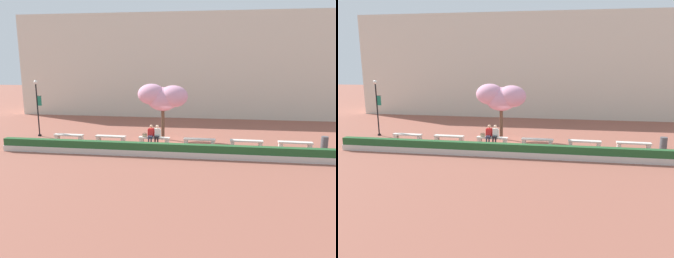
% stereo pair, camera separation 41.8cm
% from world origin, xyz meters
% --- Properties ---
extents(ground_plane, '(100.00, 100.00, 0.00)m').
position_xyz_m(ground_plane, '(0.00, 0.00, 0.00)').
color(ground_plane, '#8E5142').
extents(building_facade, '(34.93, 4.00, 10.05)m').
position_xyz_m(building_facade, '(0.00, 12.43, 5.03)').
color(building_facade, beige).
rests_on(building_facade, ground).
extents(stone_bench_west_end, '(2.13, 0.48, 0.45)m').
position_xyz_m(stone_bench_west_end, '(-7.67, 0.00, 0.31)').
color(stone_bench_west_end, beige).
rests_on(stone_bench_west_end, ground).
extents(stone_bench_near_west, '(2.13, 0.48, 0.45)m').
position_xyz_m(stone_bench_near_west, '(-4.60, 0.00, 0.31)').
color(stone_bench_near_west, beige).
rests_on(stone_bench_near_west, ground).
extents(stone_bench_center, '(2.13, 0.48, 0.45)m').
position_xyz_m(stone_bench_center, '(-1.53, -0.00, 0.31)').
color(stone_bench_center, beige).
rests_on(stone_bench_center, ground).
extents(stone_bench_near_east, '(2.13, 0.48, 0.45)m').
position_xyz_m(stone_bench_near_east, '(1.53, 0.00, 0.31)').
color(stone_bench_near_east, beige).
rests_on(stone_bench_near_east, ground).
extents(stone_bench_east_end, '(2.13, 0.48, 0.45)m').
position_xyz_m(stone_bench_east_end, '(4.60, -0.00, 0.31)').
color(stone_bench_east_end, beige).
rests_on(stone_bench_east_end, ground).
extents(stone_bench_far_east, '(2.13, 0.48, 0.45)m').
position_xyz_m(stone_bench_far_east, '(7.67, 0.00, 0.31)').
color(stone_bench_far_east, beige).
rests_on(stone_bench_far_east, ground).
extents(person_seated_left, '(0.51, 0.70, 1.29)m').
position_xyz_m(person_seated_left, '(-1.75, -0.05, 0.70)').
color(person_seated_left, black).
rests_on(person_seated_left, ground).
extents(person_seated_right, '(0.51, 0.69, 1.29)m').
position_xyz_m(person_seated_right, '(-1.33, -0.05, 0.70)').
color(person_seated_right, black).
rests_on(person_seated_right, ground).
extents(handbag, '(0.30, 0.15, 0.34)m').
position_xyz_m(handbag, '(-2.19, -0.02, 0.58)').
color(handbag, tan).
rests_on(handbag, stone_bench_center).
extents(cherry_tree_main, '(3.52, 2.01, 3.98)m').
position_xyz_m(cherry_tree_main, '(-1.13, 1.34, 3.04)').
color(cherry_tree_main, '#513828').
rests_on(cherry_tree_main, ground).
extents(lamp_post_with_banner, '(0.54, 0.28, 4.15)m').
position_xyz_m(lamp_post_with_banner, '(-10.46, 1.04, 2.49)').
color(lamp_post_with_banner, black).
rests_on(lamp_post_with_banner, ground).
extents(planter_hedge_foreground, '(21.07, 0.50, 0.80)m').
position_xyz_m(planter_hedge_foreground, '(0.00, -2.96, 0.39)').
color(planter_hedge_foreground, beige).
rests_on(planter_hedge_foreground, ground).
extents(trash_bin, '(0.44, 0.44, 0.78)m').
position_xyz_m(trash_bin, '(9.54, 0.32, 0.39)').
color(trash_bin, '#4C4C51').
rests_on(trash_bin, ground).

